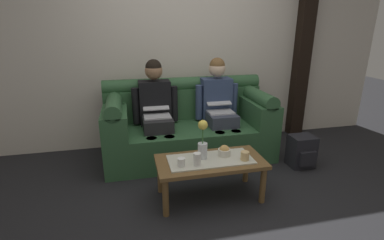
# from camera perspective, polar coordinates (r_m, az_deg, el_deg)

# --- Properties ---
(ground_plane) EXTENTS (14.00, 14.00, 0.00)m
(ground_plane) POSITION_cam_1_polar(r_m,az_deg,el_deg) (2.77, 4.54, -16.86)
(ground_plane) COLOR black
(back_wall_patterned) EXTENTS (6.00, 0.12, 2.90)m
(back_wall_patterned) POSITION_cam_1_polar(r_m,az_deg,el_deg) (3.92, -2.58, 16.25)
(back_wall_patterned) COLOR beige
(back_wall_patterned) RESTS_ON ground_plane
(timber_pillar) EXTENTS (0.20, 0.20, 2.90)m
(timber_pillar) POSITION_cam_1_polar(r_m,az_deg,el_deg) (4.48, 21.47, 15.32)
(timber_pillar) COLOR black
(timber_pillar) RESTS_ON ground_plane
(couch) EXTENTS (2.04, 0.88, 0.96)m
(couch) POSITION_cam_1_polar(r_m,az_deg,el_deg) (3.61, -0.80, -1.41)
(couch) COLOR #2D5633
(couch) RESTS_ON ground_plane
(person_left) EXTENTS (0.56, 0.67, 1.22)m
(person_left) POSITION_cam_1_polar(r_m,az_deg,el_deg) (3.46, -7.23, 2.53)
(person_left) COLOR #232326
(person_left) RESTS_ON ground_plane
(person_right) EXTENTS (0.56, 0.67, 1.22)m
(person_right) POSITION_cam_1_polar(r_m,az_deg,el_deg) (3.62, 5.32, 3.30)
(person_right) COLOR #383D4C
(person_right) RESTS_ON ground_plane
(coffee_table) EXTENTS (1.01, 0.49, 0.41)m
(coffee_table) POSITION_cam_1_polar(r_m,az_deg,el_deg) (2.73, 3.68, -8.93)
(coffee_table) COLOR brown
(coffee_table) RESTS_ON ground_plane
(flower_vase) EXTENTS (0.09, 0.09, 0.38)m
(flower_vase) POSITION_cam_1_polar(r_m,az_deg,el_deg) (2.64, 2.15, -4.25)
(flower_vase) COLOR silver
(flower_vase) RESTS_ON coffee_table
(snack_bowl) EXTENTS (0.12, 0.12, 0.10)m
(snack_bowl) POSITION_cam_1_polar(r_m,az_deg,el_deg) (2.76, 6.49, -6.21)
(snack_bowl) COLOR silver
(snack_bowl) RESTS_ON coffee_table
(cup_near_left) EXTENTS (0.07, 0.07, 0.08)m
(cup_near_left) POSITION_cam_1_polar(r_m,az_deg,el_deg) (2.55, -2.14, -8.43)
(cup_near_left) COLOR white
(cup_near_left) RESTS_ON coffee_table
(cup_near_right) EXTENTS (0.07, 0.07, 0.12)m
(cup_near_right) POSITION_cam_1_polar(r_m,az_deg,el_deg) (2.55, 1.02, -7.87)
(cup_near_right) COLOR white
(cup_near_right) RESTS_ON coffee_table
(cup_far_center) EXTENTS (0.08, 0.08, 0.08)m
(cup_far_center) POSITION_cam_1_polar(r_m,az_deg,el_deg) (2.70, 10.53, -7.06)
(cup_far_center) COLOR #DBB77A
(cup_far_center) RESTS_ON coffee_table
(backpack_right) EXTENTS (0.28, 0.28, 0.38)m
(backpack_right) POSITION_cam_1_polar(r_m,az_deg,el_deg) (3.61, 21.11, -5.90)
(backpack_right) COLOR black
(backpack_right) RESTS_ON ground_plane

